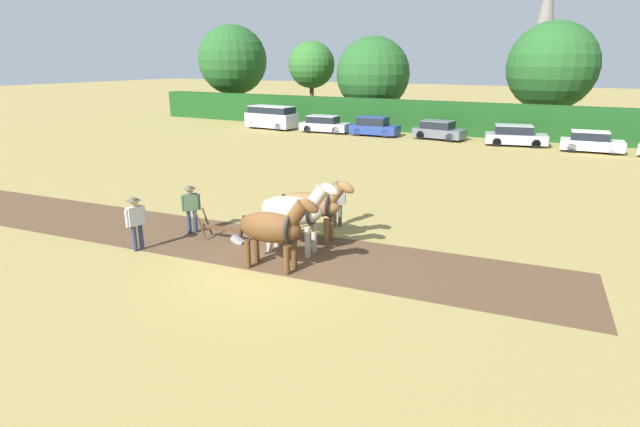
{
  "coord_description": "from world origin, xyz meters",
  "views": [
    {
      "loc": [
        7.81,
        -11.23,
        5.95
      ],
      "look_at": [
        0.33,
        2.63,
        1.1
      ],
      "focal_mm": 28.0,
      "sensor_mm": 36.0,
      "label": 1
    }
  ],
  "objects_px": {
    "parked_van": "(272,117)",
    "parked_car_center_left": "(374,127)",
    "farmer_at_plow": "(191,206)",
    "farmer_onlooker_left": "(136,219)",
    "tree_center": "(552,67)",
    "parked_car_center_right": "(515,136)",
    "tree_far_left": "(233,60)",
    "parked_car_right": "(591,142)",
    "tree_center_left": "(373,74)",
    "plow": "(225,232)",
    "farmer_beside_team": "(338,200)",
    "parked_car_center": "(439,130)",
    "draft_horse_trail_left": "(312,205)",
    "draft_horse_lead_right": "(294,211)",
    "tree_left": "(312,65)",
    "church_spire": "(544,29)",
    "parked_car_left": "(324,124)",
    "draft_horse_lead_left": "(274,227)"
  },
  "relations": [
    {
      "from": "tree_far_left",
      "to": "parked_car_right",
      "type": "xyz_separation_m",
      "value": [
        36.3,
        -8.29,
        -5.28
      ]
    },
    {
      "from": "farmer_onlooker_left",
      "to": "parked_van",
      "type": "distance_m",
      "value": 30.29
    },
    {
      "from": "farmer_at_plow",
      "to": "farmer_onlooker_left",
      "type": "distance_m",
      "value": 2.18
    },
    {
      "from": "draft_horse_trail_left",
      "to": "farmer_onlooker_left",
      "type": "xyz_separation_m",
      "value": [
        -4.45,
        -3.68,
        -0.17
      ]
    },
    {
      "from": "plow",
      "to": "farmer_at_plow",
      "type": "relative_size",
      "value": 1.03
    },
    {
      "from": "tree_center",
      "to": "draft_horse_lead_left",
      "type": "xyz_separation_m",
      "value": [
        -4.1,
        -37.09,
        -4.15
      ]
    },
    {
      "from": "farmer_onlooker_left",
      "to": "parked_car_center_left",
      "type": "bearing_deg",
      "value": 111.45
    },
    {
      "from": "plow",
      "to": "parked_car_right",
      "type": "bearing_deg",
      "value": 61.61
    },
    {
      "from": "draft_horse_lead_left",
      "to": "farmer_at_plow",
      "type": "height_order",
      "value": "draft_horse_lead_left"
    },
    {
      "from": "draft_horse_trail_left",
      "to": "parked_van",
      "type": "distance_m",
      "value": 29.42
    },
    {
      "from": "parked_van",
      "to": "parked_car_center_left",
      "type": "relative_size",
      "value": 1.2
    },
    {
      "from": "parked_car_left",
      "to": "parked_car_center",
      "type": "relative_size",
      "value": 1.07
    },
    {
      "from": "farmer_onlooker_left",
      "to": "plow",
      "type": "bearing_deg",
      "value": 60.6
    },
    {
      "from": "tree_center",
      "to": "farmer_beside_team",
      "type": "bearing_deg",
      "value": -97.32
    },
    {
      "from": "parked_van",
      "to": "church_spire",
      "type": "bearing_deg",
      "value": 73.65
    },
    {
      "from": "tree_center",
      "to": "parked_car_left",
      "type": "relative_size",
      "value": 2.13
    },
    {
      "from": "church_spire",
      "to": "parked_van",
      "type": "xyz_separation_m",
      "value": [
        -17.36,
        -47.55,
        -9.32
      ]
    },
    {
      "from": "farmer_onlooker_left",
      "to": "parked_van",
      "type": "xyz_separation_m",
      "value": [
        -12.99,
        27.36,
        -0.01
      ]
    },
    {
      "from": "tree_far_left",
      "to": "parked_car_center_left",
      "type": "xyz_separation_m",
      "value": [
        20.48,
        -8.12,
        -5.23
      ]
    },
    {
      "from": "plow",
      "to": "parked_car_center",
      "type": "relative_size",
      "value": 0.44
    },
    {
      "from": "parked_car_left",
      "to": "tree_center",
      "type": "bearing_deg",
      "value": 27.8
    },
    {
      "from": "draft_horse_trail_left",
      "to": "plow",
      "type": "relative_size",
      "value": 1.61
    },
    {
      "from": "draft_horse_trail_left",
      "to": "parked_car_center_right",
      "type": "relative_size",
      "value": 0.64
    },
    {
      "from": "draft_horse_trail_left",
      "to": "farmer_onlooker_left",
      "type": "distance_m",
      "value": 5.78
    },
    {
      "from": "tree_far_left",
      "to": "parked_car_right",
      "type": "height_order",
      "value": "tree_far_left"
    },
    {
      "from": "church_spire",
      "to": "farmer_onlooker_left",
      "type": "height_order",
      "value": "church_spire"
    },
    {
      "from": "tree_left",
      "to": "farmer_at_plow",
      "type": "relative_size",
      "value": 4.54
    },
    {
      "from": "tree_far_left",
      "to": "draft_horse_lead_left",
      "type": "height_order",
      "value": "tree_far_left"
    },
    {
      "from": "church_spire",
      "to": "farmer_beside_team",
      "type": "xyz_separation_m",
      "value": [
        0.27,
        -69.64,
        -9.35
      ]
    },
    {
      "from": "parked_van",
      "to": "parked_car_right",
      "type": "relative_size",
      "value": 1.2
    },
    {
      "from": "parked_car_right",
      "to": "parked_car_center",
      "type": "bearing_deg",
      "value": 172.72
    },
    {
      "from": "tree_far_left",
      "to": "parked_car_right",
      "type": "distance_m",
      "value": 37.6
    },
    {
      "from": "tree_far_left",
      "to": "church_spire",
      "type": "distance_m",
      "value": 48.27
    },
    {
      "from": "tree_far_left",
      "to": "plow",
      "type": "xyz_separation_m",
      "value": [
        25.62,
        -33.85,
        -5.63
      ]
    },
    {
      "from": "farmer_at_plow",
      "to": "parked_car_center",
      "type": "xyz_separation_m",
      "value": [
        1.68,
        26.09,
        -0.31
      ]
    },
    {
      "from": "tree_center",
      "to": "parked_car_center_right",
      "type": "bearing_deg",
      "value": -96.31
    },
    {
      "from": "parked_car_center_left",
      "to": "parked_car_center",
      "type": "relative_size",
      "value": 0.98
    },
    {
      "from": "draft_horse_lead_right",
      "to": "plow",
      "type": "xyz_separation_m",
      "value": [
        -2.64,
        -0.26,
        -1.08
      ]
    },
    {
      "from": "farmer_at_plow",
      "to": "farmer_beside_team",
      "type": "bearing_deg",
      "value": 75.22
    },
    {
      "from": "farmer_onlooker_left",
      "to": "parked_car_center_right",
      "type": "bearing_deg",
      "value": 89.46
    },
    {
      "from": "tree_left",
      "to": "parked_car_center_left",
      "type": "distance_m",
      "value": 14.42
    },
    {
      "from": "tree_far_left",
      "to": "parked_car_center_right",
      "type": "relative_size",
      "value": 2.16
    },
    {
      "from": "draft_horse_lead_right",
      "to": "farmer_beside_team",
      "type": "relative_size",
      "value": 1.62
    },
    {
      "from": "tree_left",
      "to": "church_spire",
      "type": "distance_m",
      "value": 42.99
    },
    {
      "from": "tree_center_left",
      "to": "plow",
      "type": "bearing_deg",
      "value": -75.46
    },
    {
      "from": "parked_van",
      "to": "parked_car_left",
      "type": "height_order",
      "value": "parked_van"
    },
    {
      "from": "draft_horse_trail_left",
      "to": "parked_car_center",
      "type": "distance_m",
      "value": 24.68
    },
    {
      "from": "tree_left",
      "to": "church_spire",
      "type": "height_order",
      "value": "church_spire"
    },
    {
      "from": "farmer_at_plow",
      "to": "parked_car_center_right",
      "type": "height_order",
      "value": "farmer_at_plow"
    },
    {
      "from": "farmer_onlooker_left",
      "to": "farmer_beside_team",
      "type": "bearing_deg",
      "value": 63.57
    }
  ]
}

